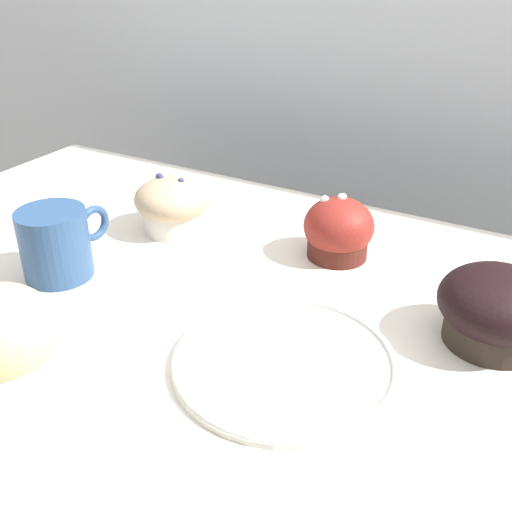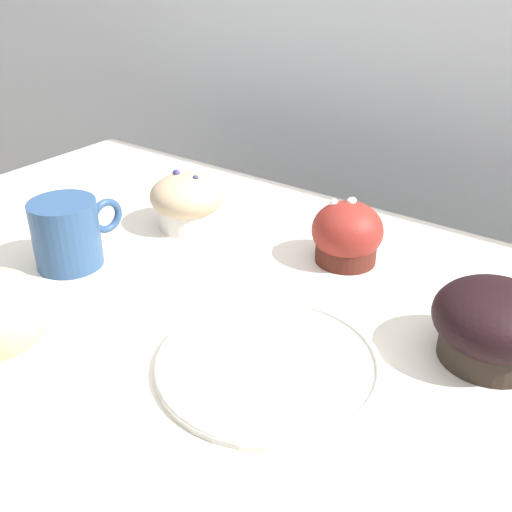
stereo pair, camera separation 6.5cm
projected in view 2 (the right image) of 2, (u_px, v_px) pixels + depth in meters
wall_back at (414, 144)px, 1.09m from camera, size 3.20×0.10×1.80m
muffin_front_center at (188, 201)px, 0.80m from camera, size 0.10×0.10×0.08m
muffin_back_left at (347, 235)px, 0.71m from camera, size 0.09×0.09×0.08m
muffin_front_left at (494, 324)px, 0.55m from camera, size 0.11×0.11×0.08m
coffee_cup at (67, 232)px, 0.70m from camera, size 0.08×0.12×0.08m
serving_plate at (268, 362)px, 0.55m from camera, size 0.21×0.21×0.01m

